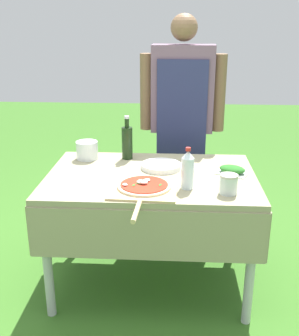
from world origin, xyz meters
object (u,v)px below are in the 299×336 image
prep_table (151,190)px  herb_container (232,170)px  plate_stack (161,166)px  sauce_jar (228,185)px  pizza_on_peel (144,188)px  water_bottle (188,170)px  oil_bottle (127,142)px  person_cook (182,111)px  mixing_tub (87,150)px

prep_table → herb_container: size_ratio=5.72×
plate_stack → sauce_jar: bearing=-45.6°
pizza_on_peel → plate_stack: bearing=80.2°
prep_table → plate_stack: (0.05, 0.11, 0.11)m
water_bottle → oil_bottle: bearing=127.5°
water_bottle → person_cook: bearing=91.3°
pizza_on_peel → mixing_tub: 0.65m
oil_bottle → sauce_jar: 0.80m
oil_bottle → sauce_jar: bearing=-43.1°
oil_bottle → mixing_tub: (-0.26, -0.02, -0.05)m
pizza_on_peel → oil_bottle: oil_bottle is taller
pizza_on_peel → plate_stack: (0.08, 0.35, 0.00)m
water_bottle → herb_container: 0.37m
pizza_on_peel → person_cook: bearing=80.9°
pizza_on_peel → mixing_tub: (-0.40, 0.51, 0.04)m
mixing_tub → sauce_jar: 1.00m
herb_container → mixing_tub: mixing_tub is taller
prep_table → sauce_jar: size_ratio=11.83×
oil_bottle → pizza_on_peel: bearing=-74.6°
person_cook → prep_table: bearing=77.8°
herb_container → sauce_jar: 0.31m
water_bottle → sauce_jar: 0.23m
herb_container → plate_stack: size_ratio=0.88×
plate_stack → sauce_jar: (0.36, -0.37, 0.03)m
oil_bottle → herb_container: oil_bottle is taller
water_bottle → sauce_jar: (0.21, -0.06, -0.06)m
mixing_tub → pizza_on_peel: bearing=-51.5°
person_cook → water_bottle: size_ratio=7.14×
person_cook → water_bottle: (0.02, -0.92, -0.12)m
prep_table → herb_container: 0.49m
oil_bottle → sauce_jar: (0.58, -0.55, -0.07)m
prep_table → oil_bottle: bearing=120.5°
plate_stack → pizza_on_peel: bearing=-102.9°
person_cook → herb_container: person_cook is taller
mixing_tub → sauce_jar: bearing=-32.0°
prep_table → sauce_jar: sauce_jar is taller
plate_stack → mixing_tub: bearing=161.7°
person_cook → oil_bottle: 0.57m
herb_container → plate_stack: bearing=170.9°
prep_table → plate_stack: size_ratio=5.05×
oil_bottle → water_bottle: (0.37, -0.49, -0.01)m
person_cook → pizza_on_peel: bearing=79.7°
oil_bottle → mixing_tub: oil_bottle is taller
pizza_on_peel → water_bottle: size_ratio=2.58×
person_cook → mixing_tub: person_cook is taller
prep_table → water_bottle: size_ratio=5.40×
pizza_on_peel → oil_bottle: 0.55m
oil_bottle → mixing_tub: 0.27m
person_cook → water_bottle: person_cook is taller
herb_container → mixing_tub: size_ratio=1.54×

